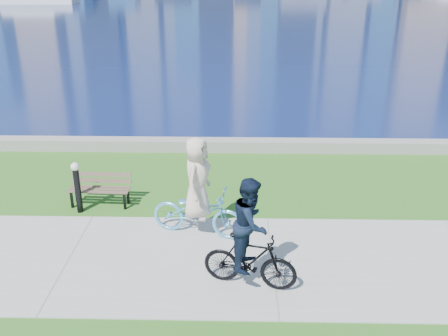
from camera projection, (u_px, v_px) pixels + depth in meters
The scene contains 7 objects.
ground at pixel (272, 262), 9.73m from camera, with size 320.00×320.00×0.00m, color #285E18.
concrete_path at pixel (272, 262), 9.73m from camera, with size 80.00×3.50×0.02m, color #9F9F9A.
seawall at pixel (259, 145), 15.39m from camera, with size 90.00×0.50×0.35m, color gray.
park_bench at pixel (100, 186), 11.90m from camera, with size 1.47×0.56×0.75m.
bollard_lamp at pixel (77, 184), 11.43m from camera, with size 0.20×0.20×1.24m.
cyclist_woman at pixel (198, 200), 10.40m from camera, with size 1.20×2.12×2.18m.
cyclist_man at pixel (250, 243), 8.68m from camera, with size 0.90×1.76×2.10m.
Camera 1 is at (-0.75, -8.30, 5.44)m, focal length 40.00 mm.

